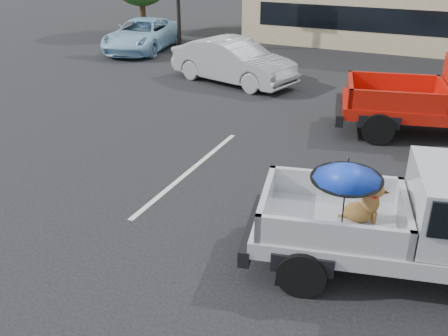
% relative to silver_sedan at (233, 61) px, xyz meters
% --- Properties ---
extents(ground, '(90.00, 90.00, 0.00)m').
position_rel_silver_sedan_xyz_m(ground, '(5.20, -9.53, -0.80)').
color(ground, black).
rests_on(ground, ground).
extents(stripe_left, '(0.12, 5.00, 0.01)m').
position_rel_silver_sedan_xyz_m(stripe_left, '(2.20, -7.53, -0.80)').
color(stripe_left, silver).
rests_on(stripe_left, ground).
extents(silver_sedan, '(5.15, 2.92, 1.61)m').
position_rel_silver_sedan_xyz_m(silver_sedan, '(0.00, 0.00, 0.00)').
color(silver_sedan, '#A1A3A8').
rests_on(silver_sedan, ground).
extents(blue_suv, '(3.32, 5.58, 1.45)m').
position_rel_silver_sedan_xyz_m(blue_suv, '(-6.29, 3.50, -0.08)').
color(blue_suv, '#9CC9E9').
rests_on(blue_suv, ground).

